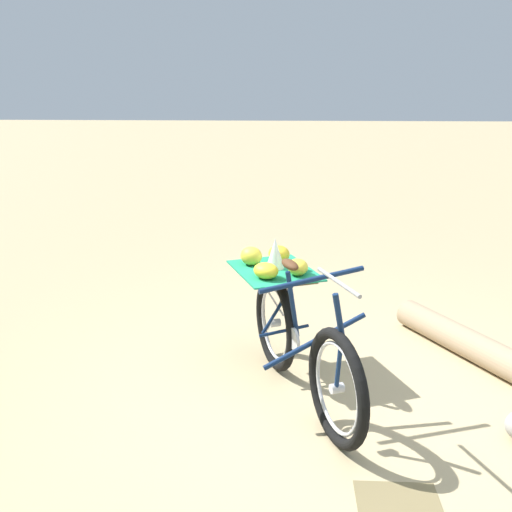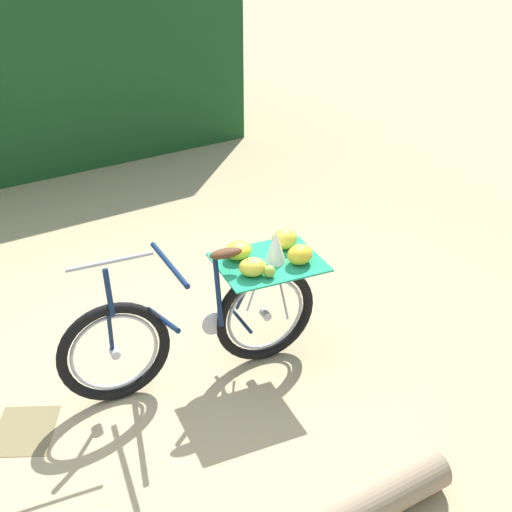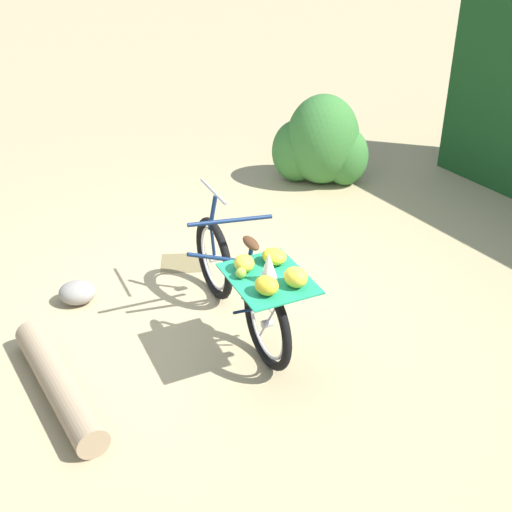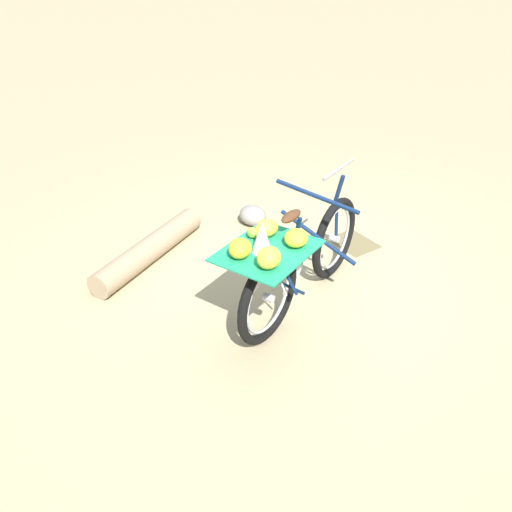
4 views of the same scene
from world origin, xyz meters
name	(u,v)px [view 2 (image 2 of 4)]	position (x,y,z in m)	size (l,w,h in m)	color
ground_plane	(161,393)	(0.00, 0.00, 0.00)	(60.00, 60.00, 0.00)	tan
foliage_hedge	(59,71)	(4.24, 1.39, 1.04)	(4.24, 0.90, 2.09)	#19471E
bicycle	(211,313)	(0.21, -0.35, 0.49)	(0.98, 1.76, 1.03)	black
leaf_litter_patch	(25,430)	(-0.32, 0.81, 0.00)	(0.44, 0.36, 0.01)	olive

